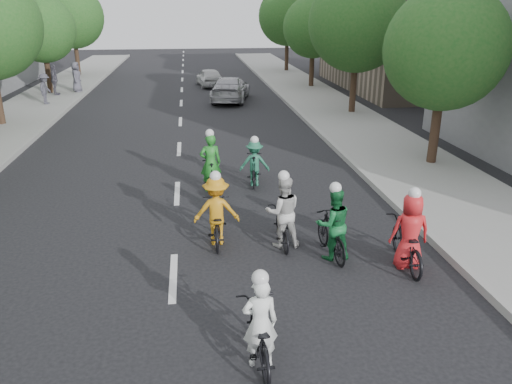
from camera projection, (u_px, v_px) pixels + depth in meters
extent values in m
plane|color=black|center=(173.00, 277.00, 10.32)|extent=(120.00, 120.00, 0.00)
cube|color=#999993|center=(17.00, 152.00, 18.83)|extent=(0.18, 80.00, 0.18)
cube|color=gray|center=(375.00, 140.00, 20.56)|extent=(4.00, 80.00, 0.15)
cube|color=#999993|center=(329.00, 142.00, 20.32)|extent=(0.18, 80.00, 0.18)
cube|color=gray|center=(421.00, 27.00, 33.18)|extent=(10.00, 14.00, 8.00)
cylinder|color=black|center=(49.00, 77.00, 31.20)|extent=(0.32, 0.32, 2.27)
sphere|color=#1C551D|center=(42.00, 29.00, 30.21)|extent=(4.00, 4.00, 4.00)
cylinder|color=black|center=(77.00, 60.00, 39.53)|extent=(0.32, 0.32, 2.48)
sphere|color=#1C551D|center=(72.00, 17.00, 38.38)|extent=(4.80, 4.80, 4.80)
cylinder|color=black|center=(434.00, 134.00, 17.13)|extent=(0.32, 0.32, 2.27)
sphere|color=#1C551D|center=(445.00, 49.00, 16.14)|extent=(4.00, 4.00, 4.00)
cylinder|color=black|center=(353.00, 90.00, 25.46)|extent=(0.32, 0.32, 2.48)
sphere|color=#1C551D|center=(358.00, 22.00, 24.31)|extent=(4.80, 4.80, 4.80)
cylinder|color=black|center=(312.00, 71.00, 33.85)|extent=(0.32, 0.32, 2.27)
sphere|color=#1C551D|center=(313.00, 27.00, 32.86)|extent=(4.00, 4.00, 4.00)
cylinder|color=black|center=(287.00, 57.00, 42.18)|extent=(0.32, 0.32, 2.48)
sphere|color=#1C551D|center=(287.00, 16.00, 41.03)|extent=(4.80, 4.80, 4.80)
imported|color=black|center=(217.00, 222.00, 11.75)|extent=(0.74, 1.86, 0.96)
imported|color=orange|center=(216.00, 211.00, 11.54)|extent=(1.09, 0.67, 1.64)
sphere|color=silver|center=(215.00, 176.00, 11.24)|extent=(0.26, 0.26, 0.26)
imported|color=black|center=(254.00, 169.00, 15.57)|extent=(0.69, 1.67, 0.97)
imported|color=#22674B|center=(254.00, 163.00, 15.40)|extent=(0.99, 0.66, 1.43)
sphere|color=silver|center=(254.00, 140.00, 15.14)|extent=(0.26, 0.26, 0.26)
imported|color=black|center=(211.00, 175.00, 15.12)|extent=(0.56, 1.54, 0.91)
imported|color=#217A25|center=(211.00, 163.00, 14.88)|extent=(0.67, 0.47, 1.75)
sphere|color=silver|center=(210.00, 134.00, 14.57)|extent=(0.26, 0.26, 0.26)
imported|color=black|center=(407.00, 244.00, 10.65)|extent=(0.85, 1.97, 1.01)
imported|color=red|center=(410.00, 232.00, 10.44)|extent=(0.86, 0.61, 1.67)
sphere|color=silver|center=(415.00, 193.00, 10.14)|extent=(0.26, 0.26, 0.26)
imported|color=black|center=(259.00, 335.00, 7.76)|extent=(0.64, 1.76, 0.92)
imported|color=white|center=(260.00, 323.00, 7.56)|extent=(0.56, 0.37, 1.51)
sphere|color=silver|center=(260.00, 278.00, 7.29)|extent=(0.26, 0.26, 0.26)
imported|color=black|center=(282.00, 227.00, 11.65)|extent=(0.59, 1.61, 0.84)
imported|color=silver|center=(283.00, 212.00, 11.40)|extent=(0.83, 0.65, 1.69)
sphere|color=silver|center=(284.00, 176.00, 11.10)|extent=(0.26, 0.26, 0.26)
imported|color=black|center=(331.00, 235.00, 11.05)|extent=(0.63, 1.72, 1.01)
imported|color=#166430|center=(333.00, 224.00, 10.85)|extent=(0.85, 0.69, 1.63)
sphere|color=silver|center=(335.00, 188.00, 10.56)|extent=(0.26, 0.26, 0.26)
imported|color=#A7A7AB|center=(230.00, 89.00, 29.35)|extent=(2.92, 5.13, 1.40)
imported|color=silver|center=(209.00, 77.00, 34.75)|extent=(1.98, 3.85, 1.25)
imported|color=#44434E|center=(45.00, 89.00, 27.58)|extent=(0.75, 1.14, 1.66)
imported|color=#53515E|center=(54.00, 80.00, 30.32)|extent=(0.59, 1.13, 1.83)
imported|color=#53515F|center=(76.00, 77.00, 31.54)|extent=(0.67, 0.95, 1.86)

